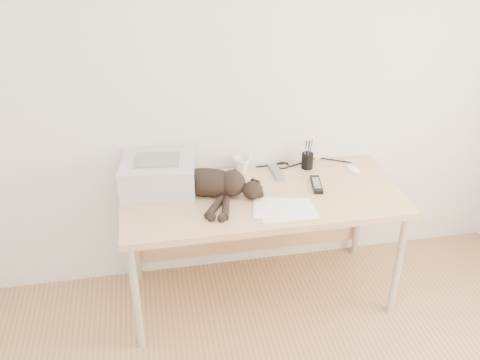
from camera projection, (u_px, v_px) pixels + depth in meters
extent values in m
plane|color=white|center=(250.00, 80.00, 3.07)|extent=(3.50, 0.00, 3.50)
cube|color=#D9A97F|center=(262.00, 197.00, 3.05)|extent=(1.60, 0.70, 0.04)
cylinder|color=silver|center=(136.00, 299.00, 2.86)|extent=(0.04, 0.04, 0.70)
cylinder|color=silver|center=(398.00, 266.00, 3.10)|extent=(0.04, 0.04, 0.70)
cylinder|color=silver|center=(134.00, 234.00, 3.37)|extent=(0.04, 0.04, 0.70)
cylinder|color=silver|center=(359.00, 211.00, 3.61)|extent=(0.04, 0.04, 0.70)
cube|color=#D9A97F|center=(250.00, 213.00, 3.49)|extent=(1.48, 0.02, 0.60)
cube|color=#BABABF|center=(159.00, 175.00, 3.05)|extent=(0.45, 0.40, 0.19)
cube|color=black|center=(158.00, 174.00, 3.05)|extent=(0.35, 0.06, 0.11)
cube|color=gray|center=(157.00, 160.00, 3.00)|extent=(0.27, 0.20, 0.01)
cube|color=white|center=(287.00, 210.00, 2.90)|extent=(0.31, 0.22, 0.00)
cube|color=white|center=(281.00, 208.00, 2.91)|extent=(0.34, 0.28, 0.00)
ellipsoid|color=black|center=(209.00, 182.00, 3.00)|extent=(0.42, 0.28, 0.16)
sphere|color=black|center=(181.00, 182.00, 3.02)|extent=(0.17, 0.17, 0.17)
ellipsoid|color=black|center=(252.00, 190.00, 2.97)|extent=(0.15, 0.14, 0.10)
cone|color=black|center=(253.00, 179.00, 3.00)|extent=(0.06, 0.06, 0.05)
cone|color=black|center=(258.00, 181.00, 2.99)|extent=(0.06, 0.07, 0.05)
cylinder|color=black|center=(216.00, 206.00, 2.90)|extent=(0.11, 0.22, 0.04)
cylinder|color=black|center=(226.00, 207.00, 2.89)|extent=(0.11, 0.22, 0.04)
cylinder|color=black|center=(158.00, 184.00, 3.12)|extent=(0.24, 0.11, 0.03)
imported|color=white|center=(242.00, 165.00, 3.25)|extent=(0.15, 0.15, 0.10)
cylinder|color=black|center=(307.00, 161.00, 3.30)|extent=(0.07, 0.07, 0.10)
cylinder|color=#990C0C|center=(306.00, 151.00, 3.26)|extent=(0.01, 0.01, 0.14)
cylinder|color=navy|center=(309.00, 150.00, 3.28)|extent=(0.01, 0.01, 0.14)
cylinder|color=black|center=(309.00, 152.00, 3.26)|extent=(0.01, 0.01, 0.14)
cube|color=gray|center=(276.00, 172.00, 3.25)|extent=(0.06, 0.19, 0.02)
cube|color=black|center=(316.00, 184.00, 3.12)|extent=(0.08, 0.20, 0.02)
ellipsoid|color=white|center=(353.00, 167.00, 3.29)|extent=(0.09, 0.12, 0.04)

